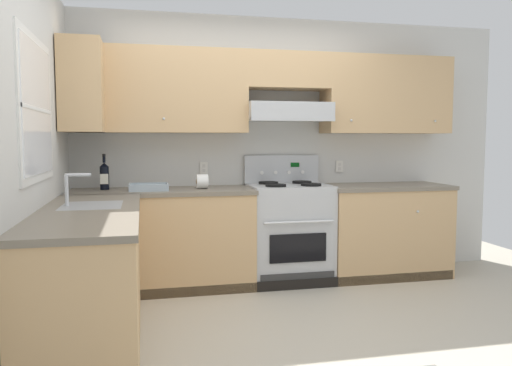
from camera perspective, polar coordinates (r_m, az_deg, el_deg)
The scene contains 9 objects.
ground_plane at distance 3.75m, azimuth 2.28°, elevation -16.34°, with size 7.04×7.04×0.00m, color #B2AA99.
wall_back at distance 5.08m, azimuth 2.37°, elevation 6.27°, with size 4.68×0.57×2.55m.
wall_left at distance 3.67m, azimuth -23.49°, elevation 4.26°, with size 0.47×4.00×2.55m.
counter_back_run at distance 4.84m, azimuth 0.87°, elevation -5.91°, with size 3.60×0.65×0.91m.
counter_left_run at distance 3.51m, azimuth -18.02°, elevation -10.17°, with size 0.63×1.91×1.13m.
stove at distance 4.91m, azimuth 3.71°, elevation -5.44°, with size 0.76×0.62×1.20m.
wine_bottle at distance 4.74m, azimuth -16.62°, elevation 0.82°, with size 0.08×0.08×0.32m.
bowl at distance 4.58m, azimuth -11.92°, elevation -0.57°, with size 0.34×0.23×0.06m.
paper_towel_roll at distance 4.67m, azimuth -6.06°, elevation 0.18°, with size 0.11×0.13×0.13m.
Camera 1 is at (-0.90, -3.38, 1.36)m, focal length 35.72 mm.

